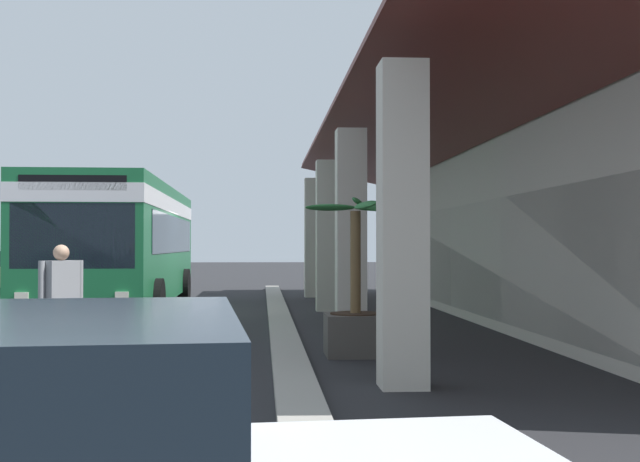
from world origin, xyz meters
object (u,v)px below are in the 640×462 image
object	(u,v)px
pedestrian	(61,296)
potted_palm	(356,319)
transit_bus	(122,238)
parked_sedan_tan	(18,271)

from	to	relation	value
pedestrian	potted_palm	xyz separation A→B (m)	(-0.51, 4.29, -0.39)
transit_bus	pedestrian	bearing A→B (deg)	4.07
pedestrian	transit_bus	bearing A→B (deg)	-175.93
transit_bus	pedestrian	xyz separation A→B (m)	(8.81, 0.63, -0.90)
parked_sedan_tan	potted_palm	size ratio (longest dim) A/B	1.85
transit_bus	potted_palm	size ratio (longest dim) A/B	4.57
transit_bus	potted_palm	world-z (taller)	transit_bus
transit_bus	potted_palm	distance (m)	9.74
parked_sedan_tan	potted_palm	xyz separation A→B (m)	(17.70, 10.20, -0.19)
parked_sedan_tan	pedestrian	bearing A→B (deg)	17.99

